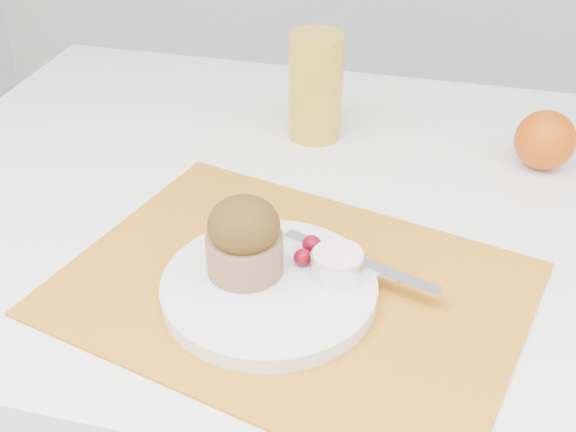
% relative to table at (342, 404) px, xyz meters
% --- Properties ---
extents(table, '(1.20, 0.80, 0.75)m').
position_rel_table_xyz_m(table, '(0.00, 0.00, 0.00)').
color(table, white).
rests_on(table, ground).
extents(placemat, '(0.54, 0.45, 0.00)m').
position_rel_table_xyz_m(placemat, '(-0.04, -0.19, 0.38)').
color(placemat, orange).
rests_on(placemat, table).
extents(plate, '(0.28, 0.28, 0.02)m').
position_rel_table_xyz_m(plate, '(-0.05, -0.20, 0.39)').
color(plate, white).
rests_on(plate, placemat).
extents(ramekin, '(0.07, 0.07, 0.02)m').
position_rel_table_xyz_m(ramekin, '(0.01, -0.18, 0.41)').
color(ramekin, silver).
rests_on(ramekin, plate).
extents(cream, '(0.06, 0.06, 0.01)m').
position_rel_table_xyz_m(cream, '(0.01, -0.18, 0.42)').
color(cream, white).
rests_on(cream, ramekin).
extents(raspberry_near, '(0.02, 0.02, 0.02)m').
position_rel_table_xyz_m(raspberry_near, '(-0.02, -0.14, 0.41)').
color(raspberry_near, '#50020F').
rests_on(raspberry_near, plate).
extents(raspberry_far, '(0.02, 0.02, 0.02)m').
position_rel_table_xyz_m(raspberry_far, '(-0.03, -0.17, 0.41)').
color(raspberry_far, '#5B020C').
rests_on(raspberry_far, plate).
extents(butter_knife, '(0.18, 0.08, 0.00)m').
position_rel_table_xyz_m(butter_knife, '(0.03, -0.15, 0.40)').
color(butter_knife, silver).
rests_on(butter_knife, plate).
extents(orange, '(0.08, 0.08, 0.08)m').
position_rel_table_xyz_m(orange, '(0.23, 0.15, 0.41)').
color(orange, '#C74A07').
rests_on(orange, table).
extents(juice_glass, '(0.10, 0.10, 0.15)m').
position_rel_table_xyz_m(juice_glass, '(-0.09, 0.16, 0.45)').
color(juice_glass, gold).
rests_on(juice_glass, table).
extents(muffin, '(0.08, 0.08, 0.09)m').
position_rel_table_xyz_m(muffin, '(-0.08, -0.19, 0.44)').
color(muffin, '#9B734B').
rests_on(muffin, plate).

